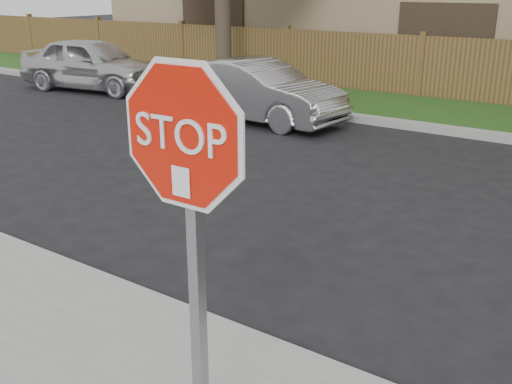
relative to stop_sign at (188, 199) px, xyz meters
The scene contains 3 objects.
stop_sign is the anchor object (origin of this frame).
sedan_far_left 14.65m from the stop_sign, 141.58° to the left, with size 1.72×4.26×1.45m, color silver.
sedan_left 10.08m from the stop_sign, 123.04° to the left, with size 1.39×3.99×1.31m, color #9FA0A4.
Camera 1 is at (1.36, -3.54, 2.82)m, focal length 42.00 mm.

